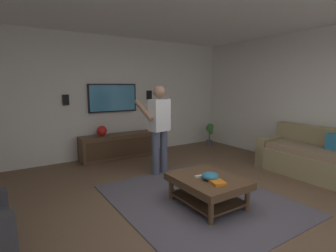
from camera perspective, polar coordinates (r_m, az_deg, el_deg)
name	(u,v)px	position (r m, az deg, el deg)	size (l,w,h in m)	color
ground_plane	(204,211)	(3.66, 7.88, -17.88)	(7.91, 7.91, 0.00)	brown
wall_back_tv	(110,97)	(6.19, -12.66, 6.14)	(0.10, 6.40, 2.74)	silver
wall_side_window	(332,100)	(5.86, 32.25, 4.84)	(6.79, 0.10, 2.74)	silver
area_rug	(198,199)	(3.96, 6.57, -15.63)	(2.64, 2.22, 0.01)	#514C56
couch	(315,159)	(5.49, 29.49, -6.26)	(1.90, 0.87, 0.87)	#93845B
coffee_table	(208,185)	(3.70, 8.67, -12.57)	(1.00, 0.80, 0.40)	#513823
media_console	(118,146)	(6.05, -10.83, -4.35)	(0.45, 1.70, 0.55)	#513823
tv	(113,98)	(6.12, -11.99, 6.03)	(0.05, 1.14, 0.64)	black
person_standing	(159,125)	(4.77, -1.99, 0.31)	(0.60, 0.61, 1.64)	#4C5166
potted_plant_short	(210,130)	(7.26, 9.16, -0.92)	(0.29, 0.26, 0.61)	#4C4C51
bowl	(210,176)	(3.57, 9.23, -10.75)	(0.23, 0.23, 0.10)	teal
remote_white	(200,176)	(3.66, 7.02, -10.84)	(0.15, 0.04, 0.02)	white
book	(217,182)	(3.47, 10.71, -11.98)	(0.22, 0.16, 0.04)	orange
vase_round	(102,131)	(5.89, -14.28, -1.01)	(0.22, 0.22, 0.22)	red
wall_speaker_left	(149,95)	(6.54, -4.14, 6.79)	(0.06, 0.12, 0.22)	black
wall_speaker_right	(66,100)	(5.85, -21.47, 5.35)	(0.06, 0.12, 0.22)	black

